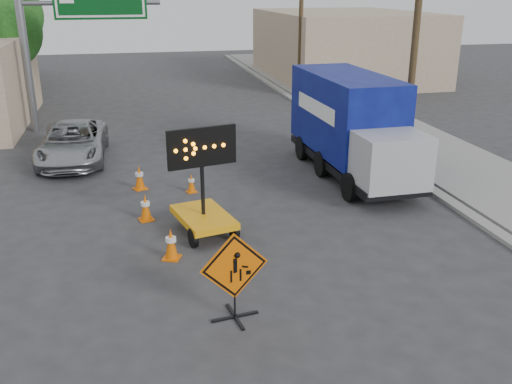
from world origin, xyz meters
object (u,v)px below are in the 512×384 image
object	(u,v)px
construction_sign	(234,274)
pickup_truck	(73,142)
arrow_board	(203,210)
box_truck	(351,131)

from	to	relation	value
construction_sign	pickup_truck	distance (m)	12.79
arrow_board	pickup_truck	distance (m)	8.77
pickup_truck	box_truck	world-z (taller)	box_truck
construction_sign	arrow_board	distance (m)	4.33
arrow_board	box_truck	bearing A→B (deg)	21.37
construction_sign	pickup_truck	world-z (taller)	construction_sign
construction_sign	box_truck	size ratio (longest dim) A/B	0.26
arrow_board	pickup_truck	xyz separation A→B (m)	(-3.92, 7.85, 0.06)
arrow_board	pickup_truck	world-z (taller)	arrow_board
construction_sign	pickup_truck	size ratio (longest dim) A/B	0.36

